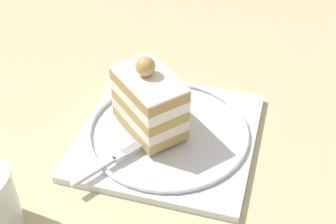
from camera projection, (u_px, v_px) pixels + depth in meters
ground_plane at (150, 146)px, 0.66m from camera, size 2.40×2.40×0.00m
dessert_plate at (168, 134)px, 0.67m from camera, size 0.26×0.26×0.02m
cake_slice at (149, 102)px, 0.64m from camera, size 0.11×0.12×0.11m
fork at (109, 162)px, 0.61m from camera, size 0.10×0.05×0.00m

